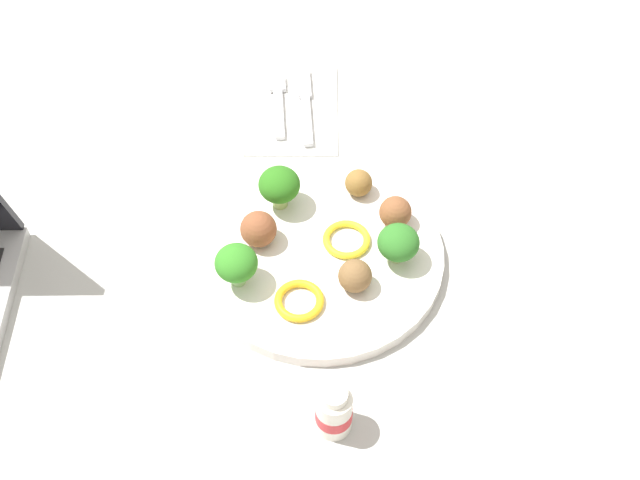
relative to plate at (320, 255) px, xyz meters
name	(u,v)px	position (x,y,z in m)	size (l,w,h in m)	color
ground_plane	(320,259)	(0.00, 0.00, -0.01)	(4.00, 4.00, 0.00)	#B2B2AD
plate	(320,255)	(0.00, 0.00, 0.00)	(0.28, 0.28, 0.02)	white
broccoli_floret_back_right	(279,185)	(0.07, 0.04, 0.04)	(0.05, 0.05, 0.05)	#A0BE6C
broccoli_floret_mid_right	(236,264)	(-0.04, 0.09, 0.04)	(0.05, 0.05, 0.05)	#92C078
broccoli_floret_mid_left	(398,243)	(-0.01, -0.09, 0.04)	(0.05, 0.05, 0.05)	#A9BB74
meatball_far_rim	(395,212)	(0.04, -0.09, 0.03)	(0.04, 0.04, 0.04)	brown
meatball_mid_right	(359,183)	(0.09, -0.05, 0.02)	(0.03, 0.03, 0.03)	olive
meatball_mid_left	(258,229)	(0.02, 0.07, 0.03)	(0.04, 0.04, 0.04)	brown
meatball_back_left	(355,276)	(-0.05, -0.04, 0.03)	(0.04, 0.04, 0.04)	brown
pepper_ring_back_left	(347,240)	(0.01, -0.03, 0.01)	(0.05, 0.05, 0.01)	yellow
pepper_ring_front_left	(299,301)	(-0.07, 0.03, 0.01)	(0.05, 0.05, 0.01)	yellow
napkin	(292,109)	(0.25, 0.03, -0.01)	(0.17, 0.12, 0.01)	white
fork	(278,102)	(0.26, 0.05, 0.00)	(0.12, 0.02, 0.01)	silver
knife	(305,103)	(0.25, 0.01, 0.00)	(0.15, 0.02, 0.01)	silver
yogurt_bottle	(334,411)	(-0.20, -0.01, 0.02)	(0.04, 0.04, 0.07)	white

